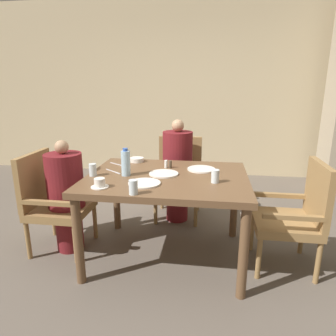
{
  "coord_description": "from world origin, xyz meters",
  "views": [
    {
      "loc": [
        0.35,
        -2.35,
        1.48
      ],
      "look_at": [
        0.0,
        0.05,
        0.8
      ],
      "focal_mm": 32.0,
      "sensor_mm": 36.0,
      "label": 1
    }
  ],
  "objects_px": {
    "bowl_small": "(137,160)",
    "glass_tall_far": "(133,187)",
    "plate_main_right": "(164,174)",
    "plate_dessert_center": "(144,183)",
    "chair_left_side": "(52,199)",
    "plate_main_left": "(201,169)",
    "diner_in_far_chair": "(177,170)",
    "glass_tall_mid": "(215,176)",
    "chair_far_side": "(179,175)",
    "teacup_with_saucer": "(100,184)",
    "diner_in_left_chair": "(66,195)",
    "chair_right_side": "(296,213)",
    "water_bottle": "(126,163)",
    "glass_tall_near": "(93,170)"
  },
  "relations": [
    {
      "from": "diner_in_left_chair",
      "to": "chair_right_side",
      "type": "height_order",
      "value": "diner_in_left_chair"
    },
    {
      "from": "glass_tall_near",
      "to": "bowl_small",
      "type": "bearing_deg",
      "value": 64.55
    },
    {
      "from": "plate_dessert_center",
      "to": "bowl_small",
      "type": "height_order",
      "value": "bowl_small"
    },
    {
      "from": "chair_right_side",
      "to": "glass_tall_mid",
      "type": "bearing_deg",
      "value": -168.69
    },
    {
      "from": "bowl_small",
      "to": "water_bottle",
      "type": "height_order",
      "value": "water_bottle"
    },
    {
      "from": "chair_far_side",
      "to": "plate_main_right",
      "type": "bearing_deg",
      "value": -92.11
    },
    {
      "from": "plate_main_left",
      "to": "chair_right_side",
      "type": "bearing_deg",
      "value": -15.4
    },
    {
      "from": "chair_left_side",
      "to": "diner_in_far_chair",
      "type": "distance_m",
      "value": 1.31
    },
    {
      "from": "chair_right_side",
      "to": "bowl_small",
      "type": "distance_m",
      "value": 1.5
    },
    {
      "from": "chair_left_side",
      "to": "diner_in_left_chair",
      "type": "distance_m",
      "value": 0.15
    },
    {
      "from": "plate_main_right",
      "to": "plate_dessert_center",
      "type": "relative_size",
      "value": 1.0
    },
    {
      "from": "diner_in_far_chair",
      "to": "glass_tall_mid",
      "type": "xyz_separation_m",
      "value": [
        0.39,
        -0.9,
        0.22
      ]
    },
    {
      "from": "chair_far_side",
      "to": "glass_tall_mid",
      "type": "bearing_deg",
      "value": -69.42
    },
    {
      "from": "chair_left_side",
      "to": "glass_tall_mid",
      "type": "distance_m",
      "value": 1.49
    },
    {
      "from": "bowl_small",
      "to": "chair_left_side",
      "type": "bearing_deg",
      "value": -149.03
    },
    {
      "from": "chair_far_side",
      "to": "water_bottle",
      "type": "height_order",
      "value": "water_bottle"
    },
    {
      "from": "bowl_small",
      "to": "glass_tall_far",
      "type": "xyz_separation_m",
      "value": [
        0.2,
        -0.89,
        0.03
      ]
    },
    {
      "from": "plate_main_right",
      "to": "teacup_with_saucer",
      "type": "bearing_deg",
      "value": -136.21
    },
    {
      "from": "diner_in_far_chair",
      "to": "teacup_with_saucer",
      "type": "distance_m",
      "value": 1.24
    },
    {
      "from": "chair_far_side",
      "to": "teacup_with_saucer",
      "type": "distance_m",
      "value": 1.39
    },
    {
      "from": "chair_left_side",
      "to": "teacup_with_saucer",
      "type": "height_order",
      "value": "chair_left_side"
    },
    {
      "from": "plate_main_left",
      "to": "bowl_small",
      "type": "relative_size",
      "value": 1.83
    },
    {
      "from": "plate_main_right",
      "to": "glass_tall_near",
      "type": "xyz_separation_m",
      "value": [
        -0.57,
        -0.12,
        0.05
      ]
    },
    {
      "from": "diner_in_left_chair",
      "to": "chair_right_side",
      "type": "xyz_separation_m",
      "value": [
        1.97,
        -0.0,
        -0.05
      ]
    },
    {
      "from": "diner_in_left_chair",
      "to": "glass_tall_near",
      "type": "xyz_separation_m",
      "value": [
        0.31,
        -0.1,
        0.28
      ]
    },
    {
      "from": "plate_main_right",
      "to": "bowl_small",
      "type": "bearing_deg",
      "value": 130.19
    },
    {
      "from": "diner_in_far_chair",
      "to": "chair_right_side",
      "type": "relative_size",
      "value": 1.25
    },
    {
      "from": "glass_tall_far",
      "to": "glass_tall_mid",
      "type": "bearing_deg",
      "value": 31.26
    },
    {
      "from": "bowl_small",
      "to": "diner_in_left_chair",
      "type": "bearing_deg",
      "value": -142.92
    },
    {
      "from": "chair_far_side",
      "to": "water_bottle",
      "type": "xyz_separation_m",
      "value": [
        -0.34,
        -0.96,
        0.38
      ]
    },
    {
      "from": "plate_main_right",
      "to": "teacup_with_saucer",
      "type": "relative_size",
      "value": 1.88
    },
    {
      "from": "diner_in_left_chair",
      "to": "water_bottle",
      "type": "distance_m",
      "value": 0.67
    },
    {
      "from": "teacup_with_saucer",
      "to": "glass_tall_near",
      "type": "bearing_deg",
      "value": 120.64
    },
    {
      "from": "chair_far_side",
      "to": "water_bottle",
      "type": "relative_size",
      "value": 3.91
    },
    {
      "from": "chair_left_side",
      "to": "diner_in_left_chair",
      "type": "bearing_deg",
      "value": 0.0
    },
    {
      "from": "teacup_with_saucer",
      "to": "bowl_small",
      "type": "bearing_deg",
      "value": 83.89
    },
    {
      "from": "plate_main_right",
      "to": "teacup_with_saucer",
      "type": "height_order",
      "value": "teacup_with_saucer"
    },
    {
      "from": "bowl_small",
      "to": "glass_tall_near",
      "type": "relative_size",
      "value": 1.32
    },
    {
      "from": "plate_main_right",
      "to": "chair_right_side",
      "type": "bearing_deg",
      "value": -1.45
    },
    {
      "from": "teacup_with_saucer",
      "to": "chair_right_side",
      "type": "bearing_deg",
      "value": 13.78
    },
    {
      "from": "chair_left_side",
      "to": "plate_main_left",
      "type": "bearing_deg",
      "value": 9.16
    },
    {
      "from": "plate_dessert_center",
      "to": "water_bottle",
      "type": "bearing_deg",
      "value": 135.34
    },
    {
      "from": "plate_dessert_center",
      "to": "bowl_small",
      "type": "relative_size",
      "value": 1.83
    },
    {
      "from": "plate_main_left",
      "to": "teacup_with_saucer",
      "type": "distance_m",
      "value": 0.93
    },
    {
      "from": "glass_tall_near",
      "to": "glass_tall_far",
      "type": "xyz_separation_m",
      "value": [
        0.44,
        -0.37,
        0.0
      ]
    },
    {
      "from": "diner_in_left_chair",
      "to": "glass_tall_far",
      "type": "height_order",
      "value": "diner_in_left_chair"
    },
    {
      "from": "plate_main_right",
      "to": "bowl_small",
      "type": "xyz_separation_m",
      "value": [
        -0.33,
        0.39,
        0.01
      ]
    },
    {
      "from": "chair_right_side",
      "to": "water_bottle",
      "type": "relative_size",
      "value": 3.91
    },
    {
      "from": "diner_in_far_chair",
      "to": "glass_tall_mid",
      "type": "distance_m",
      "value": 1.01
    },
    {
      "from": "diner_in_left_chair",
      "to": "plate_dessert_center",
      "type": "bearing_deg",
      "value": -17.4
    }
  ]
}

